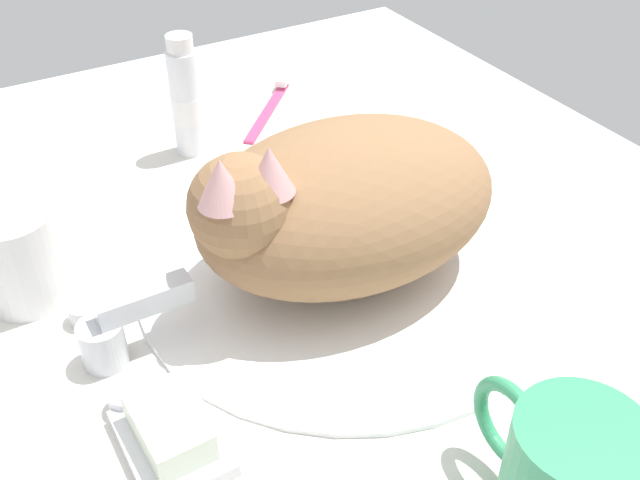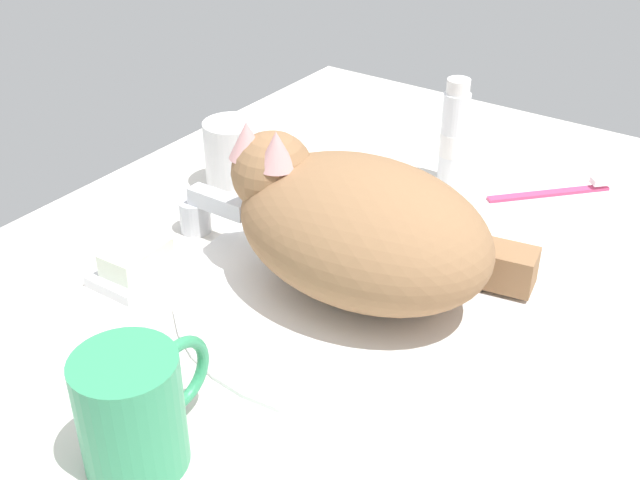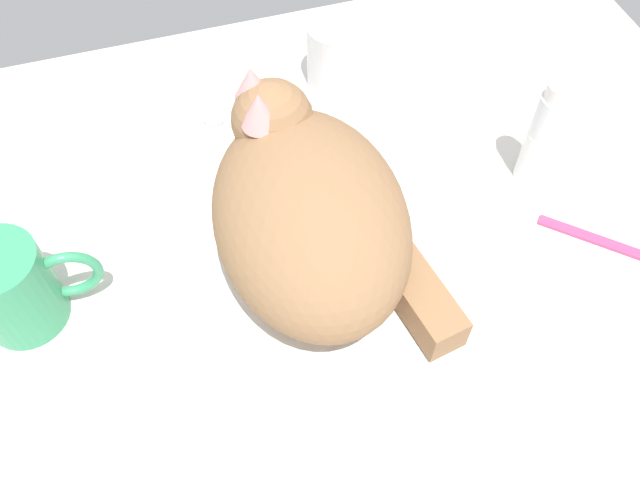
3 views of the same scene
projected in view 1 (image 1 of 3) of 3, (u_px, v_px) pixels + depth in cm
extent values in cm
cube|color=silver|center=(345.00, 285.00, 69.63)|extent=(110.00, 82.50, 3.00)
cylinder|color=white|center=(346.00, 268.00, 68.44)|extent=(37.53, 37.53, 0.94)
cylinder|color=silver|center=(103.00, 344.00, 58.69)|extent=(3.60, 3.60, 3.83)
cube|color=silver|center=(144.00, 300.00, 58.45)|extent=(2.00, 7.57, 2.00)
cylinder|color=silver|center=(128.00, 400.00, 55.51)|extent=(2.80, 2.80, 1.80)
cylinder|color=silver|center=(85.00, 312.00, 63.09)|extent=(2.80, 2.80, 1.80)
ellipsoid|color=#936B47|center=(348.00, 203.00, 64.17)|extent=(20.16, 27.84, 13.27)
sphere|color=#936B47|center=(241.00, 206.00, 57.35)|extent=(8.81, 8.81, 8.35)
ellipsoid|color=white|center=(263.00, 222.00, 59.15)|extent=(4.89, 5.68, 4.59)
cone|color=#DB9E9E|center=(270.00, 170.00, 54.85)|extent=(3.96, 3.96, 3.76)
cone|color=#DB9E9E|center=(221.00, 182.00, 53.50)|extent=(3.96, 3.96, 3.76)
cube|color=#936B47|center=(371.00, 181.00, 75.61)|extent=(6.30, 14.16, 4.02)
ellipsoid|color=white|center=(259.00, 211.00, 71.72)|extent=(3.91, 5.79, 3.62)
torus|color=#389966|center=(509.00, 424.00, 48.58)|extent=(6.58, 1.00, 6.58)
cylinder|color=white|center=(19.00, 257.00, 63.50)|extent=(7.10, 7.10, 8.62)
cube|color=white|center=(172.00, 443.00, 52.75)|extent=(9.00, 6.40, 1.20)
cube|color=silver|center=(169.00, 426.00, 51.65)|extent=(6.98, 4.43, 2.44)
cylinder|color=white|center=(186.00, 103.00, 82.56)|extent=(3.34, 3.34, 11.93)
cylinder|color=white|center=(187.00, 108.00, 82.92)|extent=(3.41, 3.41, 2.98)
cylinder|color=white|center=(179.00, 44.00, 78.43)|extent=(2.84, 2.84, 1.80)
cube|color=#D83F72|center=(268.00, 110.00, 93.26)|extent=(12.41, 11.74, 0.80)
cube|color=white|center=(282.00, 81.00, 98.11)|extent=(2.59, 2.56, 0.80)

